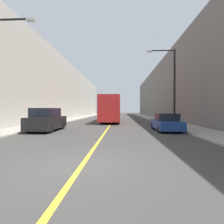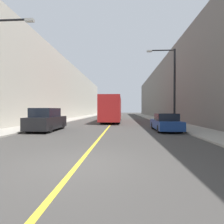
# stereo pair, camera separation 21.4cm
# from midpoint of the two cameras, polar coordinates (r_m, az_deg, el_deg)

# --- Properties ---
(ground_plane) EXTENTS (200.00, 200.00, 0.00)m
(ground_plane) POSITION_cam_midpoint_polar(r_m,az_deg,el_deg) (5.90, -10.13, -16.66)
(ground_plane) COLOR #3F3D3A
(sidewalk_left) EXTENTS (2.90, 72.00, 0.11)m
(sidewalk_left) POSITION_cam_midpoint_polar(r_m,az_deg,el_deg) (36.61, -10.55, -1.93)
(sidewalk_left) COLOR #9E998E
(sidewalk_left) RESTS_ON ground
(sidewalk_right) EXTENTS (2.90, 72.00, 0.11)m
(sidewalk_right) POSITION_cam_midpoint_polar(r_m,az_deg,el_deg) (36.06, 13.51, -1.98)
(sidewalk_right) COLOR #9E998E
(sidewalk_right) RESTS_ON ground
(building_row_left) EXTENTS (4.00, 72.00, 11.20)m
(building_row_left) POSITION_cam_midpoint_polar(r_m,az_deg,el_deg) (37.76, -15.69, 6.56)
(building_row_left) COLOR #B7B2A3
(building_row_left) RESTS_ON ground
(building_row_right) EXTENTS (4.00, 72.00, 11.35)m
(building_row_right) POSITION_cam_midpoint_polar(r_m,az_deg,el_deg) (36.98, 18.84, 6.79)
(building_row_right) COLOR #66605B
(building_row_right) RESTS_ON ground
(road_center_line) EXTENTS (0.16, 72.00, 0.01)m
(road_center_line) POSITION_cam_midpoint_polar(r_m,az_deg,el_deg) (35.54, 1.39, -2.08)
(road_center_line) COLOR gold
(road_center_line) RESTS_ON ground
(bus) EXTENTS (2.58, 12.18, 3.54)m
(bus) POSITION_cam_midpoint_polar(r_m,az_deg,el_deg) (25.79, 0.21, 1.05)
(bus) COLOR #AD1E1E
(bus) RESTS_ON ground
(parked_suv_left) EXTENTS (1.92, 4.41, 1.90)m
(parked_suv_left) POSITION_cam_midpoint_polar(r_m,az_deg,el_deg) (15.49, -20.27, -2.58)
(parked_suv_left) COLOR black
(parked_suv_left) RESTS_ON ground
(car_right_near) EXTENTS (1.85, 4.42, 1.46)m
(car_right_near) POSITION_cam_midpoint_polar(r_m,az_deg,el_deg) (15.31, 17.49, -3.42)
(car_right_near) COLOR navy
(car_right_near) RESTS_ON ground
(street_lamp_right) EXTENTS (2.76, 0.24, 7.50)m
(street_lamp_right) POSITION_cam_midpoint_polar(r_m,az_deg,el_deg) (18.05, 19.30, 9.15)
(street_lamp_right) COLOR black
(street_lamp_right) RESTS_ON sidewalk_right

